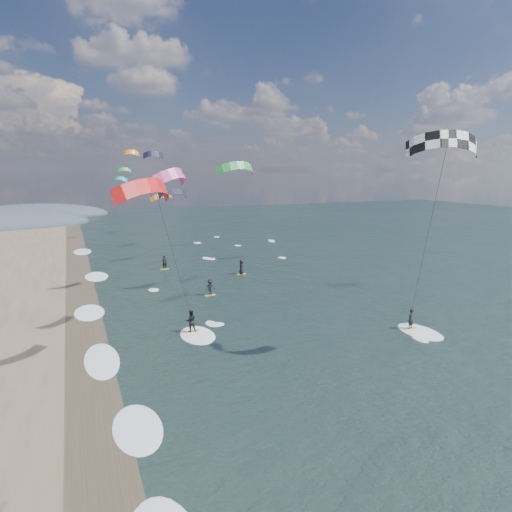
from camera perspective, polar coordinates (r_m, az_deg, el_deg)
name	(u,v)px	position (r m, az deg, el deg)	size (l,w,h in m)	color
ground	(377,447)	(22.67, 15.89, -23.28)	(260.00, 260.00, 0.00)	black
wet_sand_strip	(93,398)	(27.27, -20.90, -17.25)	(3.00, 240.00, 0.00)	#382D23
kitesurfer_near_a	(441,187)	(29.65, 23.39, 8.42)	(7.82, 9.17, 15.52)	gold
kitesurfer_near_b	(169,238)	(28.33, -11.54, 2.31)	(7.19, 9.06, 12.97)	gold
far_kitesurfers	(212,274)	(49.97, -5.88, -2.38)	(9.34, 14.42, 1.84)	gold
bg_kite_field	(156,177)	(65.43, -13.13, 10.21)	(12.91, 71.94, 8.54)	green
shoreline_surf	(108,361)	(31.59, -19.13, -13.06)	(2.40, 79.40, 0.11)	white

